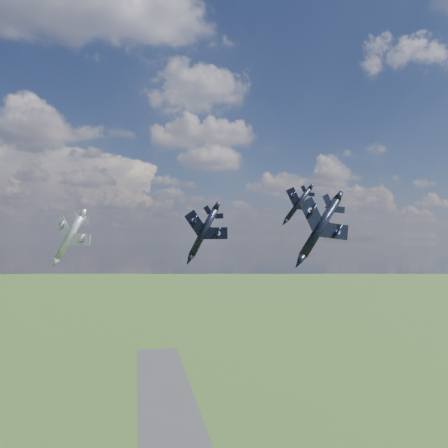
{
  "coord_description": "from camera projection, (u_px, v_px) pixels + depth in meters",
  "views": [
    {
      "loc": [
        -15.22,
        -70.49,
        79.21
      ],
      "look_at": [
        2.09,
        15.6,
        82.3
      ],
      "focal_mm": 35.0,
      "sensor_mm": 36.0,
      "label": 1
    }
  ],
  "objects": [
    {
      "name": "jet_right_navy",
      "position": [
        320.0,
        228.0,
        77.18
      ],
      "size": [
        13.16,
        17.48,
        9.46
      ],
      "primitive_type": null,
      "rotation": [
        0.0,
        0.6,
        0.09
      ],
      "color": "black"
    },
    {
      "name": "jet_left_silver",
      "position": [
        69.0,
        237.0,
        89.02
      ],
      "size": [
        14.91,
        16.87,
        7.77
      ],
      "primitive_type": null,
      "rotation": [
        0.0,
        0.56,
        -0.43
      ],
      "color": "#92959B"
    },
    {
      "name": "jet_high_navy",
      "position": [
        298.0,
        204.0,
        107.43
      ],
      "size": [
        12.22,
        14.79,
        7.59
      ],
      "primitive_type": null,
      "rotation": [
        0.0,
        0.64,
        -0.29
      ],
      "color": "black"
    },
    {
      "name": "jet_lead_navy",
      "position": [
        203.0,
        232.0,
        77.84
      ],
      "size": [
        13.09,
        15.14,
        6.56
      ],
      "primitive_type": null,
      "rotation": [
        0.0,
        0.48,
        -0.35
      ],
      "color": "black"
    }
  ]
}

